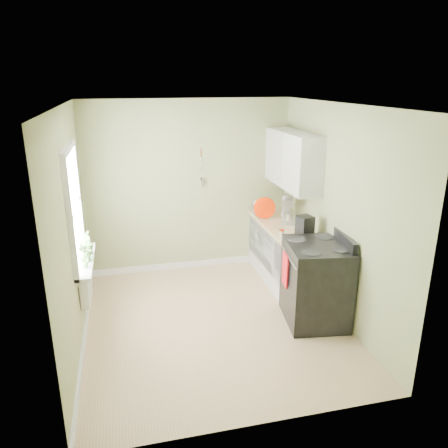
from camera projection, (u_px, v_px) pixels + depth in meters
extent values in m
cube|color=tan|center=(214.00, 323.00, 5.60)|extent=(3.20, 3.60, 0.02)
cube|color=white|center=(212.00, 104.00, 4.74)|extent=(3.20, 3.60, 0.02)
cube|color=#9DA571|center=(189.00, 187.00, 6.84)|extent=(3.20, 0.02, 2.70)
cube|color=#9DA571|center=(70.00, 233.00, 4.82)|extent=(0.02, 3.60, 2.70)
cube|color=#9DA571|center=(337.00, 213.00, 5.53)|extent=(0.02, 3.60, 2.70)
cube|color=white|center=(283.00, 253.00, 6.67)|extent=(0.60, 1.60, 0.87)
cube|color=#D5B482|center=(283.00, 225.00, 6.52)|extent=(0.64, 1.60, 0.04)
cube|color=white|center=(292.00, 160.00, 6.34)|extent=(0.35, 1.40, 0.80)
cube|color=white|center=(73.00, 208.00, 5.03)|extent=(0.02, 1.00, 1.30)
cube|color=white|center=(68.00, 149.00, 4.82)|extent=(0.06, 1.14, 0.07)
cube|color=white|center=(81.00, 263.00, 5.25)|extent=(0.06, 1.14, 0.07)
cube|color=white|center=(75.00, 208.00, 5.04)|extent=(0.04, 1.00, 0.04)
cube|color=white|center=(86.00, 261.00, 5.26)|extent=(0.18, 1.14, 0.04)
cube|color=white|center=(86.00, 288.00, 5.31)|extent=(0.12, 0.50, 0.35)
cylinder|color=#D5B482|center=(201.00, 153.00, 6.69)|extent=(0.02, 0.02, 0.10)
cylinder|color=silver|center=(201.00, 161.00, 6.73)|extent=(0.01, 0.01, 0.16)
cylinder|color=silver|center=(202.00, 183.00, 6.84)|extent=(0.01, 0.14, 0.14)
cube|color=black|center=(316.00, 284.00, 5.52)|extent=(0.84, 0.94, 1.00)
cube|color=black|center=(318.00, 246.00, 5.35)|extent=(0.84, 0.94, 0.03)
cube|color=black|center=(343.00, 238.00, 5.40)|extent=(0.19, 0.85, 0.16)
cylinder|color=#B2B2B7|center=(289.00, 258.00, 5.31)|extent=(0.12, 0.69, 0.02)
cube|color=#AF141A|center=(285.00, 270.00, 5.48)|extent=(0.05, 0.25, 0.42)
cube|color=#B2B2B7|center=(288.00, 220.00, 6.55)|extent=(0.31, 0.36, 0.08)
cube|color=#B2B2B7|center=(286.00, 208.00, 6.63)|extent=(0.15, 0.12, 0.23)
cube|color=#B2B2B7|center=(289.00, 202.00, 6.48)|extent=(0.25, 0.34, 0.10)
sphere|color=#B2B2B7|center=(286.00, 198.00, 6.58)|extent=(0.12, 0.12, 0.12)
cylinder|color=silver|center=(290.00, 217.00, 6.48)|extent=(0.17, 0.17, 0.14)
cylinder|color=silver|center=(255.00, 207.00, 7.11)|extent=(0.11, 0.11, 0.15)
cone|color=silver|center=(255.00, 202.00, 7.08)|extent=(0.11, 0.11, 0.04)
cylinder|color=silver|center=(250.00, 206.00, 7.09)|extent=(0.10, 0.03, 0.08)
cube|color=black|center=(305.00, 227.00, 5.87)|extent=(0.22, 0.24, 0.32)
cylinder|color=black|center=(303.00, 234.00, 5.89)|extent=(0.10, 0.10, 0.11)
cylinder|color=red|center=(265.00, 208.00, 6.72)|extent=(0.34, 0.15, 0.34)
cylinder|color=beige|center=(282.00, 233.00, 6.03)|extent=(0.07, 0.07, 0.07)
cylinder|color=red|center=(282.00, 230.00, 6.01)|extent=(0.07, 0.07, 0.01)
imported|color=#4E7C3B|center=(84.00, 256.00, 4.97)|extent=(0.17, 0.19, 0.30)
imported|color=#4E7C3B|center=(85.00, 249.00, 5.17)|extent=(0.20, 0.21, 0.31)
imported|color=#4E7C3B|center=(86.00, 242.00, 5.38)|extent=(0.17, 0.17, 0.30)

